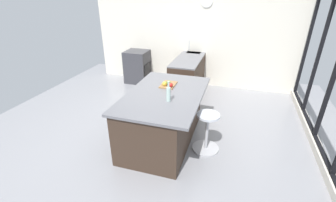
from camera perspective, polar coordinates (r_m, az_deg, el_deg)
ground_plane at (r=4.39m, az=-2.06°, el=-7.48°), size 6.89×6.89×0.00m
interior_partition_left at (r=6.30m, az=5.97°, el=16.67°), size 0.15×5.30×2.83m
sink_cabinet at (r=6.18m, az=5.74°, el=7.34°), size 2.37×0.60×1.18m
oven_range at (r=6.64m, az=-7.48°, el=8.38°), size 0.60×0.61×0.87m
kitchen_island at (r=3.96m, az=-1.35°, el=-3.81°), size 1.85×1.19×0.89m
stool_by_window at (r=3.83m, az=9.44°, el=-7.78°), size 0.44×0.44×0.66m
cutting_board at (r=4.06m, az=0.09°, el=4.02°), size 0.36×0.24×0.02m
apple_yellow at (r=3.97m, az=-0.87°, el=4.25°), size 0.08×0.08×0.08m
apple_red at (r=3.91m, az=0.65°, el=3.92°), size 0.08×0.08×0.08m
apple_green at (r=4.02m, az=0.15°, el=4.50°), size 0.07×0.07×0.07m
water_bottle at (r=3.43m, az=0.12°, el=1.82°), size 0.06×0.06×0.31m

